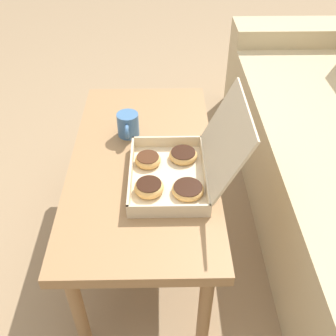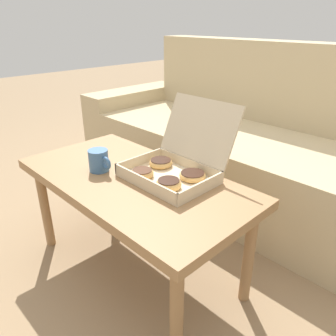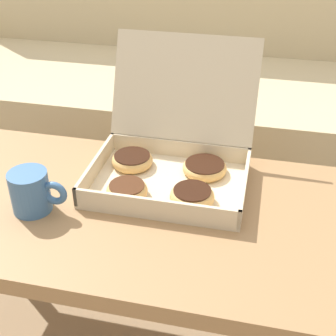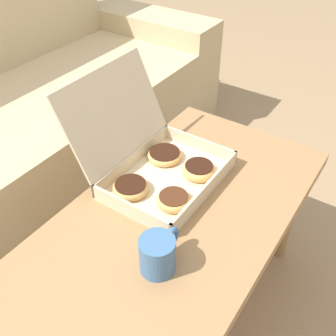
% 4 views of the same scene
% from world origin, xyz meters
% --- Properties ---
extents(ground_plane, '(12.00, 12.00, 0.00)m').
position_xyz_m(ground_plane, '(0.00, 0.00, 0.00)').
color(ground_plane, '#937756').
extents(coffee_table, '(1.03, 0.53, 0.47)m').
position_xyz_m(coffee_table, '(0.00, -0.15, 0.42)').
color(coffee_table, '#997047').
rests_on(coffee_table, ground_plane).
extents(pastry_box, '(0.36, 0.37, 0.29)m').
position_xyz_m(pastry_box, '(0.11, -0.02, 0.53)').
color(pastry_box, beige).
rests_on(pastry_box, coffee_table).
extents(coffee_mug, '(0.13, 0.08, 0.09)m').
position_xyz_m(coffee_mug, '(-0.15, -0.21, 0.52)').
color(coffee_mug, '#3D6693').
rests_on(coffee_mug, coffee_table).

